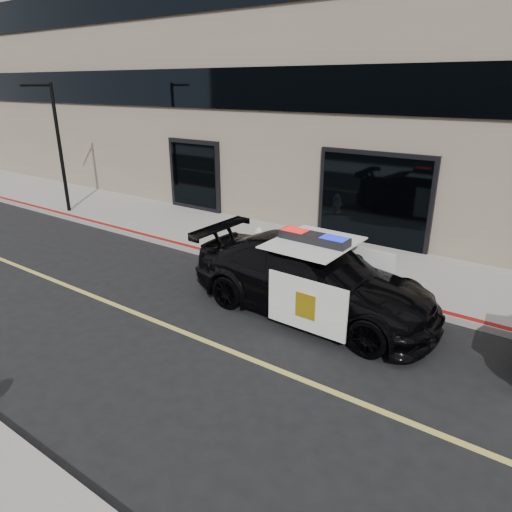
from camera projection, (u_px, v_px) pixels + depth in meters
The scene contains 6 objects.
ground at pixel (271, 367), 7.98m from camera, with size 120.00×120.00×0.00m, color black.
sidewalk_n at pixel (380, 270), 11.97m from camera, with size 60.00×3.50×0.15m, color gray.
building_n at pixel (462, 37), 13.90m from camera, with size 60.00×7.00×12.00m, color #756856.
police_car at pixel (312, 278), 9.66m from camera, with size 2.61×5.52×1.78m.
fire_hydrant at pixel (259, 240), 12.89m from camera, with size 0.34×0.47×0.75m.
street_light at pixel (58, 143), 16.36m from camera, with size 0.13×1.15×4.54m.
Camera 1 is at (3.68, -5.69, 4.65)m, focal length 32.00 mm.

